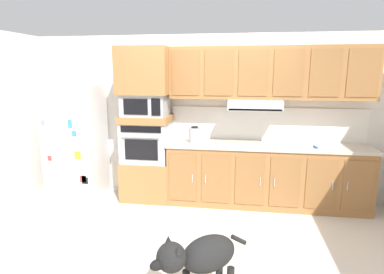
# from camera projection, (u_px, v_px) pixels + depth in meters

# --- Properties ---
(ground_plane) EXTENTS (9.60, 9.60, 0.00)m
(ground_plane) POSITION_uv_depth(u_px,v_px,m) (199.00, 222.00, 4.19)
(ground_plane) COLOR beige
(back_kitchen_wall) EXTENTS (6.20, 0.12, 2.50)m
(back_kitchen_wall) POSITION_uv_depth(u_px,v_px,m) (209.00, 117.00, 5.01)
(back_kitchen_wall) COLOR silver
(back_kitchen_wall) RESTS_ON ground
(refrigerator) EXTENTS (0.76, 0.73, 1.76)m
(refrigerator) POSITION_uv_depth(u_px,v_px,m) (76.00, 141.00, 4.97)
(refrigerator) COLOR white
(refrigerator) RESTS_ON ground
(oven_base_cabinet) EXTENTS (0.74, 0.62, 0.60)m
(oven_base_cabinet) POSITION_uv_depth(u_px,v_px,m) (148.00, 179.00, 4.99)
(oven_base_cabinet) COLOR #996638
(oven_base_cabinet) RESTS_ON ground
(built_in_oven) EXTENTS (0.70, 0.62, 0.60)m
(built_in_oven) POSITION_uv_depth(u_px,v_px,m) (147.00, 141.00, 4.87)
(built_in_oven) COLOR #A8AAAF
(built_in_oven) RESTS_ON oven_base_cabinet
(appliance_mid_shelf) EXTENTS (0.74, 0.62, 0.10)m
(appliance_mid_shelf) POSITION_uv_depth(u_px,v_px,m) (146.00, 119.00, 4.80)
(appliance_mid_shelf) COLOR #996638
(appliance_mid_shelf) RESTS_ON built_in_oven
(microwave) EXTENTS (0.64, 0.54, 0.32)m
(microwave) POSITION_uv_depth(u_px,v_px,m) (146.00, 105.00, 4.76)
(microwave) COLOR #A8AAAF
(microwave) RESTS_ON appliance_mid_shelf
(appliance_upper_cabinet) EXTENTS (0.74, 0.62, 0.68)m
(appliance_upper_cabinet) POSITION_uv_depth(u_px,v_px,m) (145.00, 71.00, 4.66)
(appliance_upper_cabinet) COLOR #996638
(appliance_upper_cabinet) RESTS_ON microwave
(lower_cabinet_run) EXTENTS (2.85, 0.63, 0.88)m
(lower_cabinet_run) POSITION_uv_depth(u_px,v_px,m) (265.00, 176.00, 4.69)
(lower_cabinet_run) COLOR #996638
(lower_cabinet_run) RESTS_ON ground
(countertop_slab) EXTENTS (2.89, 0.64, 0.04)m
(countertop_slab) POSITION_uv_depth(u_px,v_px,m) (267.00, 145.00, 4.60)
(countertop_slab) COLOR #BCB2A3
(countertop_slab) RESTS_ON lower_cabinet_run
(backsplash_panel) EXTENTS (2.89, 0.02, 0.50)m
(backsplash_panel) POSITION_uv_depth(u_px,v_px,m) (266.00, 124.00, 4.83)
(backsplash_panel) COLOR white
(backsplash_panel) RESTS_ON countertop_slab
(upper_cabinet_with_hood) EXTENTS (2.85, 0.48, 0.88)m
(upper_cabinet_with_hood) POSITION_uv_depth(u_px,v_px,m) (269.00, 75.00, 4.52)
(upper_cabinet_with_hood) COLOR #996638
(upper_cabinet_with_hood) RESTS_ON backsplash_panel
(screwdriver) EXTENTS (0.15, 0.14, 0.03)m
(screwdriver) POSITION_uv_depth(u_px,v_px,m) (316.00, 147.00, 4.37)
(screwdriver) COLOR blue
(screwdriver) RESTS_ON countertop_slab
(electric_kettle) EXTENTS (0.17, 0.17, 0.24)m
(electric_kettle) POSITION_uv_depth(u_px,v_px,m) (195.00, 135.00, 4.68)
(electric_kettle) COLOR #A8AAAF
(electric_kettle) RESTS_ON countertop_slab
(dog) EXTENTS (0.76, 0.67, 0.67)m
(dog) POSITION_uv_depth(u_px,v_px,m) (201.00, 257.00, 2.63)
(dog) COLOR black
(dog) RESTS_ON ground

